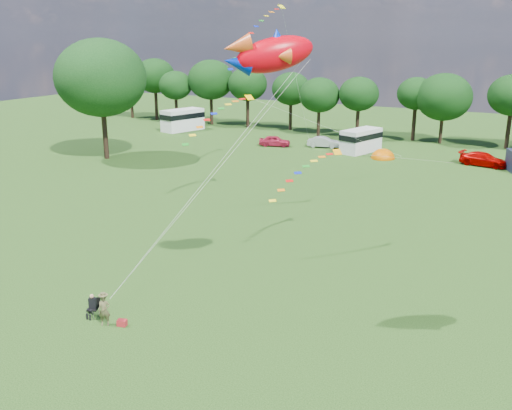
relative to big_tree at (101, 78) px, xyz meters
The scene contains 16 objects.
ground_plane 42.02m from the big_tree, 43.03° to the right, with size 180.00×180.00×0.00m, color black.
tree_line 44.52m from the big_tree, 37.40° to the left, with size 102.98×10.98×10.27m.
big_tree is the anchor object (origin of this frame).
car_a 22.40m from the big_tree, 49.02° to the left, with size 1.58×4.01×1.34m, color #B71E3C.
car_b 27.65m from the big_tree, 42.58° to the left, with size 1.40×3.75×1.32m, color #9EA2A6.
car_c 42.51m from the big_tree, 22.81° to the left, with size 2.03×4.83×1.45m, color #AE0200.
campervan_a 21.91m from the big_tree, 100.38° to the left, with size 4.30×6.81×3.10m.
campervan_c 30.78m from the big_tree, 35.16° to the left, with size 3.91×6.09×2.76m.
tent_orange 32.81m from the big_tree, 28.26° to the left, with size 2.74×3.01×2.15m.
kite_flyer 40.88m from the big_tree, 47.92° to the right, with size 0.58×0.38×1.58m, color brown.
camp_chair 39.89m from the big_tree, 48.73° to the right, with size 0.66×0.68×1.25m.
kite_bag 41.29m from the big_tree, 46.79° to the right, with size 0.45×0.30×0.32m, color #AF2025.
fish_kite 41.92m from the big_tree, 37.03° to the right, with size 4.05×3.58×2.30m.
streamer_kite_a 20.30m from the big_tree, ahead, with size 3.21×5.60×5.76m.
streamer_kite_b 22.77m from the big_tree, 22.70° to the right, with size 4.25×4.76×3.82m.
streamer_kite_c 35.31m from the big_tree, 26.05° to the right, with size 3.08×4.88×2.77m.
Camera 1 is at (15.10, -20.29, 13.65)m, focal length 40.00 mm.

